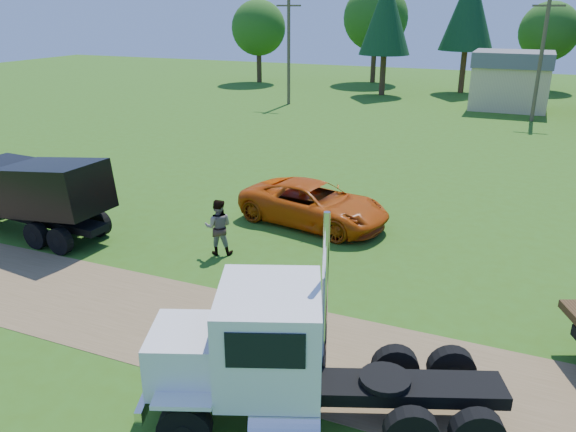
% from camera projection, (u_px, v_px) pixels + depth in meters
% --- Properties ---
extents(ground, '(140.00, 140.00, 0.00)m').
position_uv_depth(ground, '(261.00, 342.00, 14.54)').
color(ground, '#325A13').
rests_on(ground, ground).
extents(dirt_track, '(120.00, 4.20, 0.01)m').
position_uv_depth(dirt_track, '(261.00, 342.00, 14.54)').
color(dirt_track, brown).
rests_on(dirt_track, ground).
extents(white_semi_tractor, '(7.44, 4.71, 4.45)m').
position_uv_depth(white_semi_tractor, '(274.00, 356.00, 11.39)').
color(white_semi_tractor, black).
rests_on(white_semi_tractor, ground).
extents(black_dump_truck, '(7.22, 2.55, 3.10)m').
position_uv_depth(black_dump_truck, '(31.00, 192.00, 20.87)').
color(black_dump_truck, black).
rests_on(black_dump_truck, ground).
extents(orange_pickup, '(6.44, 3.88, 1.67)m').
position_uv_depth(orange_pickup, '(314.00, 204.00, 22.20)').
color(orange_pickup, '#C44909').
rests_on(orange_pickup, ground).
extents(spectator_b, '(1.17, 1.05, 2.00)m').
position_uv_depth(spectator_b, '(218.00, 227.00, 19.44)').
color(spectator_b, '#999999').
rests_on(spectator_b, ground).
extents(tan_shed, '(6.20, 5.40, 4.70)m').
position_uv_depth(tan_shed, '(511.00, 80.00, 46.72)').
color(tan_shed, tan).
rests_on(tan_shed, ground).
extents(utility_poles, '(42.20, 0.28, 9.00)m').
position_uv_depth(utility_poles, '(541.00, 57.00, 40.87)').
color(utility_poles, '#4A372A').
rests_on(utility_poles, ground).
extents(tree_row, '(58.77, 15.28, 11.80)m').
position_uv_depth(tree_row, '(551.00, 20.00, 53.14)').
color(tree_row, '#3C2918').
rests_on(tree_row, ground).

